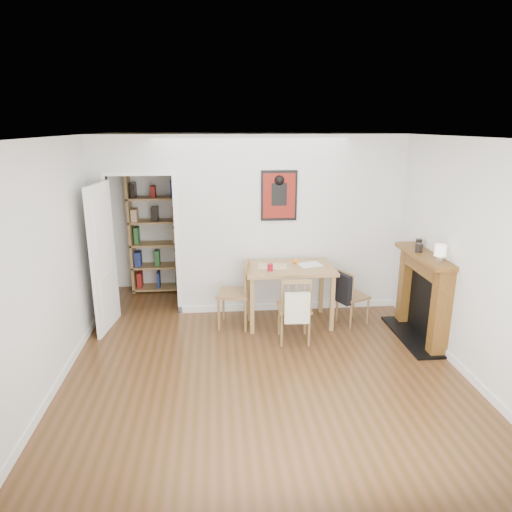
{
  "coord_description": "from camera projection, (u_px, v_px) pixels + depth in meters",
  "views": [
    {
      "loc": [
        -0.51,
        -5.08,
        2.72
      ],
      "look_at": [
        0.0,
        0.6,
        1.08
      ],
      "focal_mm": 32.0,
      "sensor_mm": 36.0,
      "label": 1
    }
  ],
  "objects": [
    {
      "name": "room_shell",
      "position": [
        258.0,
        227.0,
        6.6
      ],
      "size": [
        5.2,
        5.2,
        5.2
      ],
      "color": "silver",
      "rests_on": "ground"
    },
    {
      "name": "ceramic_jar_b",
      "position": [
        419.0,
        243.0,
        6.05
      ],
      "size": [
        0.09,
        0.09,
        0.11
      ],
      "primitive_type": "cylinder",
      "color": "black",
      "rests_on": "fireplace"
    },
    {
      "name": "chair_front",
      "position": [
        294.0,
        308.0,
        5.85
      ],
      "size": [
        0.47,
        0.53,
        0.9
      ],
      "color": "olive",
      "rests_on": "ground"
    },
    {
      "name": "red_glass",
      "position": [
        270.0,
        267.0,
        6.11
      ],
      "size": [
        0.08,
        0.08,
        0.1
      ],
      "primitive_type": "cylinder",
      "color": "maroon",
      "rests_on": "dining_table"
    },
    {
      "name": "chair_right",
      "position": [
        352.0,
        296.0,
        6.4
      ],
      "size": [
        0.55,
        0.52,
        0.79
      ],
      "color": "olive",
      "rests_on": "ground"
    },
    {
      "name": "notebook",
      "position": [
        310.0,
        265.0,
        6.37
      ],
      "size": [
        0.36,
        0.3,
        0.02
      ],
      "primitive_type": "cube",
      "rotation": [
        0.0,
        0.0,
        0.26
      ],
      "color": "silver",
      "rests_on": "dining_table"
    },
    {
      "name": "ground",
      "position": [
        260.0,
        352.0,
        5.66
      ],
      "size": [
        5.2,
        5.2,
        0.0
      ],
      "primitive_type": "plane",
      "color": "brown",
      "rests_on": "ground"
    },
    {
      "name": "dining_table",
      "position": [
        289.0,
        273.0,
        6.34
      ],
      "size": [
        1.22,
        0.78,
        0.83
      ],
      "color": "#9C7C48",
      "rests_on": "ground"
    },
    {
      "name": "mantel_lamp",
      "position": [
        440.0,
        251.0,
        5.34
      ],
      "size": [
        0.14,
        0.14,
        0.22
      ],
      "color": "silver",
      "rests_on": "fireplace"
    },
    {
      "name": "bookshelf",
      "position": [
        156.0,
        233.0,
        7.55
      ],
      "size": [
        0.85,
        0.34,
        2.03
      ],
      "color": "#9C7C48",
      "rests_on": "ground"
    },
    {
      "name": "fireplace",
      "position": [
        423.0,
        293.0,
        5.92
      ],
      "size": [
        0.45,
        1.25,
        1.16
      ],
      "color": "brown",
      "rests_on": "ground"
    },
    {
      "name": "orange_fruit",
      "position": [
        296.0,
        261.0,
        6.43
      ],
      "size": [
        0.07,
        0.07,
        0.07
      ],
      "primitive_type": "sphere",
      "color": "orange",
      "rests_on": "dining_table"
    },
    {
      "name": "chair_left",
      "position": [
        234.0,
        294.0,
        6.29
      ],
      "size": [
        0.56,
        0.56,
        0.95
      ],
      "color": "olive",
      "rests_on": "ground"
    },
    {
      "name": "ceramic_jar_a",
      "position": [
        419.0,
        248.0,
        5.8
      ],
      "size": [
        0.09,
        0.09,
        0.11
      ],
      "primitive_type": "cylinder",
      "color": "black",
      "rests_on": "fireplace"
    },
    {
      "name": "placemat",
      "position": [
        273.0,
        266.0,
        6.32
      ],
      "size": [
        0.42,
        0.33,
        0.0
      ],
      "primitive_type": "cube",
      "rotation": [
        0.0,
        0.0,
        -0.09
      ],
      "color": "beige",
      "rests_on": "dining_table"
    }
  ]
}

